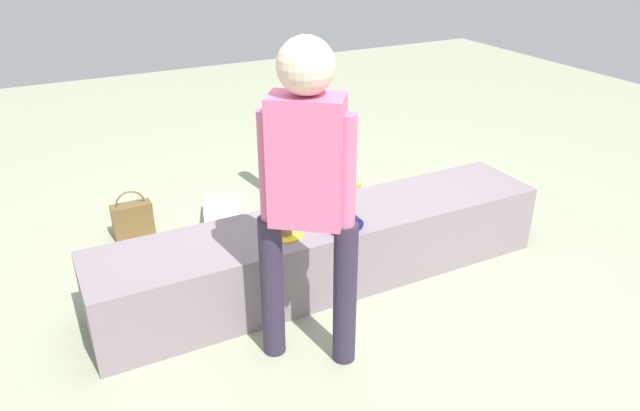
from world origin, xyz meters
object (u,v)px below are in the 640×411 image
at_px(party_cup_red, 252,247).
at_px(handbag_brown_canvas, 133,219).
at_px(cake_plate, 284,231).
at_px(handbag_black_leather, 132,275).
at_px(gift_bag, 345,199).
at_px(cake_box_white, 223,211).
at_px(child_seated, 332,185).
at_px(adult_standing, 307,182).
at_px(water_bottle_near_gift, 278,236).

relative_size(party_cup_red, handbag_brown_canvas, 0.31).
bearing_deg(cake_plate, handbag_black_leather, 147.52).
height_order(gift_bag, handbag_black_leather, handbag_black_leather).
bearing_deg(cake_box_white, handbag_brown_canvas, 176.22).
bearing_deg(cake_box_white, cake_plate, -90.49).
distance_m(child_seated, handbag_black_leather, 1.33).
xyz_separation_m(adult_standing, handbag_brown_canvas, (-0.55, 1.71, -0.85)).
bearing_deg(water_bottle_near_gift, handbag_brown_canvas, 142.89).
xyz_separation_m(water_bottle_near_gift, cake_box_white, (-0.19, 0.59, -0.03)).
bearing_deg(gift_bag, party_cup_red, -164.92).
xyz_separation_m(water_bottle_near_gift, party_cup_red, (-0.18, 0.02, -0.05)).
distance_m(party_cup_red, handbag_black_leather, 0.82).
bearing_deg(party_cup_red, handbag_black_leather, -174.17).
bearing_deg(party_cup_red, cake_plate, -91.79).
height_order(adult_standing, handbag_brown_canvas, adult_standing).
height_order(party_cup_red, cake_box_white, cake_box_white).
height_order(adult_standing, handbag_black_leather, adult_standing).
relative_size(cake_box_white, handbag_black_leather, 0.87).
bearing_deg(child_seated, handbag_brown_canvas, 130.39).
xyz_separation_m(cake_box_white, handbag_black_leather, (-0.80, -0.66, 0.05)).
height_order(gift_bag, handbag_brown_canvas, handbag_brown_canvas).
distance_m(adult_standing, cake_plate, 0.73).
relative_size(child_seated, adult_standing, 0.30).
bearing_deg(adult_standing, child_seated, 52.46).
bearing_deg(child_seated, handbag_black_leather, 158.46).
distance_m(cake_plate, cake_box_white, 1.23).
bearing_deg(handbag_brown_canvas, cake_plate, -62.05).
distance_m(party_cup_red, handbag_brown_canvas, 0.91).
relative_size(water_bottle_near_gift, party_cup_red, 2.05).
relative_size(cake_plate, cake_box_white, 0.76).
height_order(water_bottle_near_gift, party_cup_red, water_bottle_near_gift).
height_order(child_seated, water_bottle_near_gift, child_seated).
bearing_deg(cake_box_white, child_seated, -73.53).
bearing_deg(party_cup_red, cake_box_white, 90.82).
height_order(party_cup_red, handbag_brown_canvas, handbag_brown_canvas).
bearing_deg(adult_standing, water_bottle_near_gift, 74.50).
bearing_deg(handbag_brown_canvas, adult_standing, -72.31).
distance_m(adult_standing, handbag_brown_canvas, 1.99).
distance_m(cake_plate, handbag_black_leather, 1.00).
bearing_deg(gift_bag, handbag_brown_canvas, 165.41).
distance_m(adult_standing, gift_bag, 1.84).
relative_size(water_bottle_near_gift, handbag_brown_canvas, 0.64).
relative_size(gift_bag, cake_box_white, 0.99).
relative_size(cake_plate, handbag_black_leather, 0.66).
distance_m(child_seated, cake_box_white, 1.30).
relative_size(child_seated, cake_box_white, 1.63).
xyz_separation_m(party_cup_red, handbag_black_leather, (-0.81, -0.08, 0.06)).
relative_size(adult_standing, cake_plate, 7.30).
bearing_deg(party_cup_red, gift_bag, 15.08).
relative_size(adult_standing, handbag_black_leather, 4.82).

